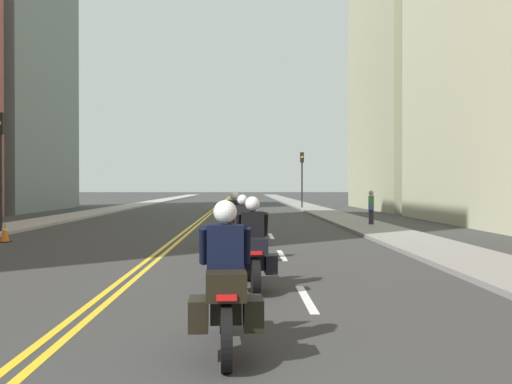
# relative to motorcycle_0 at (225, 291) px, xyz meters

# --- Properties ---
(ground_plane) EXTENTS (264.00, 264.00, 0.00)m
(ground_plane) POSITION_rel_motorcycle_0_xyz_m (-2.04, 43.12, -0.68)
(ground_plane) COLOR #353535
(sidewalk_left) EXTENTS (2.34, 144.00, 0.12)m
(sidewalk_left) POSITION_rel_motorcycle_0_xyz_m (-9.72, 43.12, -0.62)
(sidewalk_left) COLOR #A19C97
(sidewalk_left) RESTS_ON ground
(sidewalk_right) EXTENTS (2.34, 144.00, 0.12)m
(sidewalk_right) POSITION_rel_motorcycle_0_xyz_m (5.64, 43.12, -0.62)
(sidewalk_right) COLOR gray
(sidewalk_right) RESTS_ON ground
(centreline_yellow_inner) EXTENTS (0.12, 132.00, 0.01)m
(centreline_yellow_inner) POSITION_rel_motorcycle_0_xyz_m (-2.16, 43.12, -0.67)
(centreline_yellow_inner) COLOR yellow
(centreline_yellow_inner) RESTS_ON ground
(centreline_yellow_outer) EXTENTS (0.12, 132.00, 0.01)m
(centreline_yellow_outer) POSITION_rel_motorcycle_0_xyz_m (-1.92, 43.12, -0.67)
(centreline_yellow_outer) COLOR yellow
(centreline_yellow_outer) RESTS_ON ground
(lane_dashes_white) EXTENTS (0.14, 56.40, 0.01)m
(lane_dashes_white) POSITION_rel_motorcycle_0_xyz_m (1.21, 24.12, -0.67)
(lane_dashes_white) COLOR silver
(lane_dashes_white) RESTS_ON ground
(building_left_2) EXTENTS (7.73, 14.52, 22.14)m
(building_left_2) POSITION_rel_motorcycle_0_xyz_m (-17.85, 38.23, 10.40)
(building_left_2) COLOR slate
(building_left_2) RESTS_ON ground
(building_right_2) EXTENTS (8.51, 16.62, 27.59)m
(building_right_2) POSITION_rel_motorcycle_0_xyz_m (14.16, 40.04, 13.12)
(building_right_2) COLOR #ADAC87
(building_right_2) RESTS_ON ground
(motorcycle_0) EXTENTS (0.78, 2.21, 1.66)m
(motorcycle_0) POSITION_rel_motorcycle_0_xyz_m (0.00, 0.00, 0.00)
(motorcycle_0) COLOR black
(motorcycle_0) RESTS_ON ground
(motorcycle_1) EXTENTS (0.78, 2.24, 1.63)m
(motorcycle_1) POSITION_rel_motorcycle_0_xyz_m (0.37, 4.02, -0.03)
(motorcycle_1) COLOR black
(motorcycle_1) RESTS_ON ground
(motorcycle_2) EXTENTS (0.76, 2.21, 1.61)m
(motorcycle_2) POSITION_rel_motorcycle_0_xyz_m (0.18, 8.08, -0.03)
(motorcycle_2) COLOR black
(motorcycle_2) RESTS_ON ground
(motorcycle_3) EXTENTS (0.77, 2.20, 1.66)m
(motorcycle_3) POSITION_rel_motorcycle_0_xyz_m (-0.07, 11.77, -0.01)
(motorcycle_3) COLOR black
(motorcycle_3) RESTS_ON ground
(traffic_cone_0) EXTENTS (0.33, 0.33, 0.66)m
(traffic_cone_0) POSITION_rel_motorcycle_0_xyz_m (-7.52, 12.98, -0.35)
(traffic_cone_0) COLOR black
(traffic_cone_0) RESTS_ON ground
(traffic_light_near) EXTENTS (0.28, 0.38, 4.58)m
(traffic_light_near) POSITION_rel_motorcycle_0_xyz_m (-8.95, 16.19, 2.50)
(traffic_light_near) COLOR black
(traffic_light_near) RESTS_ON ground
(traffic_light_far) EXTENTS (0.28, 0.38, 4.49)m
(traffic_light_far) POSITION_rel_motorcycle_0_xyz_m (4.87, 40.57, 2.44)
(traffic_light_far) COLOR black
(traffic_light_far) RESTS_ON ground
(pedestrian_0) EXTENTS (0.32, 0.51, 1.63)m
(pedestrian_0) POSITION_rel_motorcycle_0_xyz_m (5.91, 19.93, 0.17)
(pedestrian_0) COLOR #2A243A
(pedestrian_0) RESTS_ON ground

